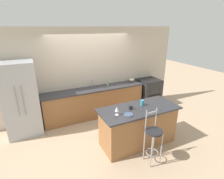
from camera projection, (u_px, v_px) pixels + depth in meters
The scene contains 14 objects.
ground_plane at pixel (99, 120), 5.37m from camera, with size 18.00×18.00×0.00m, color tan.
wall_back at pixel (91, 72), 5.44m from camera, with size 6.00×0.07×2.70m.
back_counter at pixel (95, 102), 5.50m from camera, with size 3.17×0.62×0.92m.
sink_faucet at pixel (92, 82), 5.45m from camera, with size 0.02×0.13×0.22m.
kitchen_island at pixel (138, 126), 4.16m from camera, with size 1.87×0.82×0.94m.
refrigerator at pixel (21, 99), 4.43m from camera, with size 0.82×0.77×1.93m.
oven_range at pixel (148, 92), 6.26m from camera, with size 0.72×0.71×0.95m.
bar_stool_near at pixel (153, 136), 3.52m from camera, with size 0.34×0.34×1.17m.
dinner_plate at pixel (128, 114), 3.70m from camera, with size 0.22×0.22×0.02m.
wine_glass at pixel (117, 109), 3.65m from camera, with size 0.08×0.08×0.18m.
coffee_mug at pixel (130, 107), 3.93m from camera, with size 0.11×0.08×0.09m.
tumbler_cup at pixel (142, 103), 4.12m from camera, with size 0.08×0.08×0.13m.
pumpkin_decoration at pixel (132, 80), 5.95m from camera, with size 0.15×0.15×0.14m.
soap_bottle at pixel (108, 85), 5.48m from camera, with size 0.05×0.05×0.15m.
Camera 1 is at (-1.70, -4.42, 2.71)m, focal length 28.00 mm.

